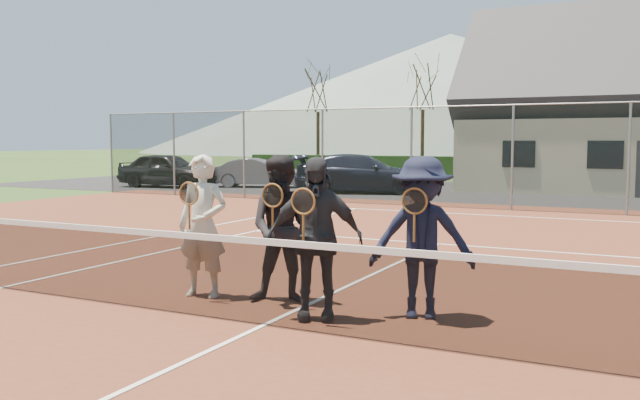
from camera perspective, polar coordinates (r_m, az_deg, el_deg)
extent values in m
plane|color=#294418|center=(26.39, 18.45, 0.42)|extent=(220.00, 220.00, 0.00)
cube|color=#562819|center=(7.37, -4.79, -10.60)|extent=(30.00, 30.00, 0.02)
cube|color=black|center=(27.24, 10.10, 0.75)|extent=(40.00, 12.00, 0.01)
cube|color=black|center=(38.26, 21.05, 2.51)|extent=(40.00, 1.20, 1.10)
cone|color=slate|center=(105.28, 10.85, 8.73)|extent=(110.00, 110.00, 18.00)
imported|color=black|center=(29.69, -12.70, 2.48)|extent=(4.47, 2.03, 1.49)
imported|color=gray|center=(29.21, -5.29, 2.29)|extent=(3.98, 2.45, 1.24)
imported|color=#181D30|center=(25.82, 3.54, 2.23)|extent=(5.52, 3.56, 1.49)
cube|color=white|center=(18.42, 14.84, -1.29)|extent=(10.97, 0.06, 0.01)
cube|color=white|center=(10.08, -25.32, -6.72)|extent=(0.06, 23.77, 0.01)
cube|color=white|center=(13.14, 9.93, -3.67)|extent=(8.23, 0.06, 0.01)
cube|color=white|center=(7.36, -4.79, -10.49)|extent=(0.06, 12.80, 0.01)
cube|color=black|center=(7.26, -4.81, -7.02)|extent=(11.60, 0.02, 0.88)
cube|color=white|center=(7.18, -4.84, -3.50)|extent=(11.60, 0.03, 0.07)
cylinder|color=slate|center=(27.06, -17.16, 3.74)|extent=(0.07, 0.07, 3.00)
cylinder|color=slate|center=(25.08, -12.20, 3.77)|extent=(0.07, 0.07, 3.00)
cylinder|color=slate|center=(23.32, -6.43, 3.77)|extent=(0.07, 0.07, 3.00)
cylinder|color=slate|center=(21.83, 0.20, 3.72)|extent=(0.07, 0.07, 3.00)
cylinder|color=slate|center=(20.68, 7.68, 3.60)|extent=(0.07, 0.07, 3.00)
cylinder|color=slate|center=(19.91, 15.89, 3.40)|extent=(0.07, 0.07, 3.00)
cylinder|color=slate|center=(19.57, 24.56, 3.12)|extent=(0.07, 0.07, 3.00)
cube|color=black|center=(19.91, 15.89, 3.40)|extent=(30.00, 0.03, 3.00)
cylinder|color=slate|center=(19.93, 16.00, 7.72)|extent=(30.00, 0.04, 0.04)
cube|color=black|center=(26.46, 16.39, 3.74)|extent=(1.20, 0.06, 1.00)
cube|color=black|center=(26.09, 22.90, 3.54)|extent=(1.20, 0.06, 1.00)
cylinder|color=#362213|center=(43.74, -0.17, 4.92)|extent=(0.22, 0.22, 3.85)
cylinder|color=#392214|center=(41.07, 8.61, 4.86)|extent=(0.22, 0.22, 3.85)
cylinder|color=#3D2416|center=(39.09, 24.18, 4.47)|extent=(0.22, 0.22, 3.85)
imported|color=beige|center=(8.65, -9.84, -2.17)|extent=(0.71, 0.52, 1.80)
torus|color=brown|center=(8.39, -10.98, 0.54)|extent=(0.29, 0.02, 0.29)
cylinder|color=black|center=(8.39, -10.98, 0.54)|extent=(0.25, 0.00, 0.25)
cylinder|color=brown|center=(8.42, -10.94, -1.36)|extent=(0.03, 0.03, 0.32)
imported|color=black|center=(8.24, -3.04, -2.46)|extent=(1.06, 0.94, 1.80)
torus|color=brown|center=(7.96, -4.01, 0.38)|extent=(0.29, 0.02, 0.29)
cylinder|color=black|center=(7.96, -4.01, 0.38)|extent=(0.25, 0.00, 0.25)
cylinder|color=brown|center=(7.99, -4.00, -1.62)|extent=(0.03, 0.03, 0.32)
imported|color=#232529|center=(7.45, -0.44, -3.25)|extent=(1.14, 0.82, 1.80)
torus|color=brown|center=(7.17, -1.43, -0.12)|extent=(0.29, 0.02, 0.29)
cylinder|color=black|center=(7.17, -1.43, -0.12)|extent=(0.25, 0.00, 0.25)
cylinder|color=brown|center=(7.20, -1.42, -2.34)|extent=(0.03, 0.03, 0.32)
imported|color=black|center=(7.58, 8.58, -3.16)|extent=(1.31, 1.00, 1.80)
torus|color=brown|center=(7.28, 7.96, -0.08)|extent=(0.29, 0.02, 0.29)
cylinder|color=black|center=(7.28, 7.96, -0.08)|extent=(0.25, 0.00, 0.25)
cylinder|color=brown|center=(7.31, 7.93, -2.27)|extent=(0.03, 0.03, 0.32)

